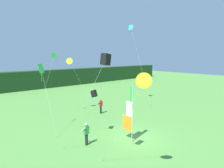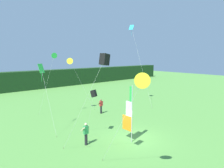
{
  "view_description": "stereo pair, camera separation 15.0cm",
  "coord_description": "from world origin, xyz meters",
  "views": [
    {
      "loc": [
        -11.48,
        -10.11,
        6.63
      ],
      "look_at": [
        0.69,
        3.52,
        3.99
      ],
      "focal_mm": 31.68,
      "sensor_mm": 36.0,
      "label": 1
    },
    {
      "loc": [
        -11.37,
        -10.21,
        6.63
      ],
      "look_at": [
        0.69,
        3.52,
        3.99
      ],
      "focal_mm": 31.68,
      "sensor_mm": 36.0,
      "label": 2
    }
  ],
  "objects": [
    {
      "name": "ground_plane",
      "position": [
        0.0,
        0.0,
        0.0
      ],
      "size": [
        120.0,
        120.0,
        0.0
      ],
      "primitive_type": "plane",
      "color": "#518E3D"
    },
    {
      "name": "distant_treeline",
      "position": [
        0.0,
        29.43,
        1.82
      ],
      "size": [
        80.0,
        2.4,
        3.64
      ],
      "primitive_type": "cube",
      "color": "#193819",
      "rests_on": "ground"
    },
    {
      "name": "banner_flag",
      "position": [
        -0.67,
        -0.02,
        2.13
      ],
      "size": [
        0.06,
        1.03,
        4.44
      ],
      "color": "#B7B7BC",
      "rests_on": "ground"
    },
    {
      "name": "person_near_banner",
      "position": [
        -3.59,
        1.59,
        0.91
      ],
      "size": [
        0.55,
        0.48,
        1.7
      ],
      "color": "black",
      "rests_on": "ground"
    },
    {
      "name": "person_mid_field",
      "position": [
        2.27,
        7.24,
        0.89
      ],
      "size": [
        0.55,
        0.48,
        1.67
      ],
      "color": "black",
      "rests_on": "ground"
    },
    {
      "name": "kite_yellow_delta_0",
      "position": [
        -4.12,
        -4.15,
        5.43
      ],
      "size": [
        0.72,
        3.6,
        5.85
      ],
      "color": "brown",
      "rests_on": "ground"
    },
    {
      "name": "kite_cyan_diamond_1",
      "position": [
        8.24,
        7.92,
        9.45
      ],
      "size": [
        0.77,
        3.74,
        10.64
      ],
      "color": "brown",
      "rests_on": "ground"
    },
    {
      "name": "kite_green_delta_2",
      "position": [
        -2.12,
        9.56,
        6.59
      ],
      "size": [
        1.49,
        2.42,
        6.96
      ],
      "color": "brown",
      "rests_on": "ground"
    },
    {
      "name": "kite_black_box_3",
      "position": [
        -2.13,
        2.56,
        3.57
      ],
      "size": [
        0.63,
        1.84,
        3.91
      ],
      "color": "brown",
      "rests_on": "ground"
    },
    {
      "name": "kite_yellow_delta_4",
      "position": [
        -0.02,
        9.94,
        5.96
      ],
      "size": [
        3.1,
        1.31,
        6.37
      ],
      "color": "brown",
      "rests_on": "ground"
    },
    {
      "name": "kite_green_diamond_5",
      "position": [
        -4.78,
        6.37,
        5.27
      ],
      "size": [
        0.65,
        2.34,
        5.95
      ],
      "color": "brown",
      "rests_on": "ground"
    },
    {
      "name": "kite_black_box_6",
      "position": [
        -4.47,
        -1.7,
        6.38
      ],
      "size": [
        0.98,
        4.14,
        6.76
      ],
      "color": "brown",
      "rests_on": "ground"
    }
  ]
}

